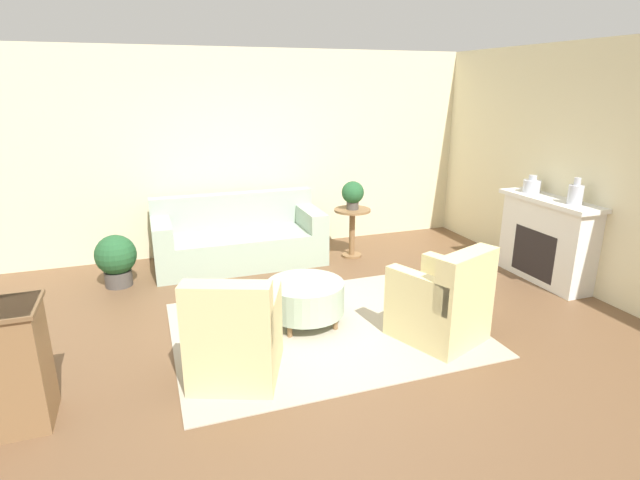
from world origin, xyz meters
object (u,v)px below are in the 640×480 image
Objects in this scene: armchair_left at (235,338)px; potted_plant_on_side_table at (353,194)px; ottoman_table at (305,297)px; potted_plant_floor at (116,258)px; couch at (239,240)px; vase_mantel_far at (576,194)px; vase_mantel_near at (532,186)px; side_table at (352,225)px; armchair_right at (443,304)px.

armchair_left is 3.30m from potted_plant_on_side_table.
potted_plant_floor is (-1.82, 1.70, 0.06)m from ottoman_table.
couch is 2.83× the size of ottoman_table.
vase_mantel_far is at bearing -3.57° from ottoman_table.
ottoman_table is 3.26m from vase_mantel_near.
couch is at bearing 146.89° from vase_mantel_far.
vase_mantel_near reaches higher than side_table.
ottoman_table is (-1.11, 0.74, -0.08)m from armchair_right.
couch is 7.37× the size of vase_mantel_far.
side_table is at bearing 50.00° from armchair_left.
armchair_right is (1.40, -2.76, 0.04)m from couch.
potted_plant_floor reaches higher than ottoman_table.
armchair_right is 2.46× the size of potted_plant_on_side_table.
potted_plant_floor is at bearing -179.02° from potted_plant_on_side_table.
side_table is at bearing 133.60° from vase_mantel_far.
potted_plant_on_side_table is 0.61× the size of potted_plant_floor.
armchair_right is at bearing -164.79° from vase_mantel_far.
vase_mantel_near is 0.68m from vase_mantel_far.
armchair_left is 3.17× the size of vase_mantel_far.
armchair_right is 2.55m from potted_plant_on_side_table.
armchair_left is 4.20m from vase_mantel_near.
armchair_left is 1.00× the size of armchair_right.
armchair_right reaches higher than side_table.
side_table is 3.07m from potted_plant_floor.
potted_plant_floor is at bearing -168.32° from couch.
vase_mantel_near is at bearing -34.49° from side_table.
vase_mantel_near is 5.14m from potted_plant_floor.
ottoman_table is 3.63× the size of vase_mantel_near.
side_table is at bearing 0.98° from potted_plant_floor.
vase_mantel_near reaches higher than couch.
vase_mantel_far reaches higher than vase_mantel_near.
side_table is at bearing 145.51° from vase_mantel_near.
couch is at bearing 116.87° from armchair_right.
armchair_right is (1.95, -0.00, 0.00)m from armchair_left.
ottoman_table is at bearing -43.17° from potted_plant_floor.
side_table is (2.09, 2.49, 0.09)m from armchair_left.
potted_plant_floor is (-3.07, -0.05, -0.11)m from side_table.
potted_plant_on_side_table is at bearing 86.78° from armchair_right.
side_table is 2.78m from vase_mantel_far.
armchair_right is at bearing -63.13° from couch.
vase_mantel_far reaches higher than side_table.
armchair_left is 2.46× the size of potted_plant_on_side_table.
couch is 3.23× the size of side_table.
armchair_left is at bearing -162.87° from vase_mantel_near.
potted_plant_on_side_table reaches higher than couch.
potted_plant_floor is (-4.93, 1.22, -0.78)m from vase_mantel_near.
ottoman_table is at bearing -81.98° from couch.
armchair_left reaches higher than side_table.
vase_mantel_near is 0.56× the size of potted_plant_on_side_table.
vase_mantel_near is 0.72× the size of vase_mantel_far.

